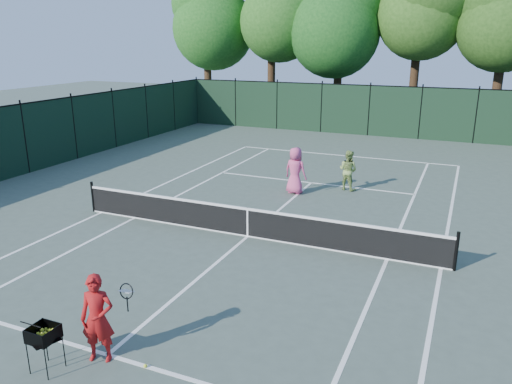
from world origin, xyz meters
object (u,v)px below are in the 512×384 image
at_px(loose_ball_near_cart, 145,366).
at_px(player_pink, 295,171).
at_px(coach, 98,318).
at_px(player_green, 348,170).
at_px(ball_hopper, 43,334).
at_px(loose_ball_midcourt, 85,300).

bearing_deg(loose_ball_near_cart, player_pink, 95.23).
distance_m(coach, player_pink, 11.29).
bearing_deg(player_green, player_pink, 53.51).
relative_size(coach, player_pink, 0.94).
height_order(coach, ball_hopper, coach).
distance_m(player_pink, player_green, 2.15).
xyz_separation_m(ball_hopper, loose_ball_midcourt, (-1.08, 2.17, -0.70)).
xyz_separation_m(player_green, ball_hopper, (-2.27, -13.21, -0.05)).
bearing_deg(loose_ball_midcourt, coach, -41.38).
distance_m(player_green, ball_hopper, 13.40).
bearing_deg(loose_ball_midcourt, player_pink, 80.63).
distance_m(player_green, loose_ball_midcourt, 11.55).
relative_size(player_pink, loose_ball_midcourt, 26.35).
height_order(player_pink, loose_ball_midcourt, player_pink).
bearing_deg(player_pink, coach, 100.87).
bearing_deg(coach, loose_ball_midcourt, 118.57).
distance_m(coach, loose_ball_near_cart, 1.22).
xyz_separation_m(player_pink, loose_ball_near_cart, (1.02, -11.19, -0.86)).
distance_m(player_green, loose_ball_near_cart, 12.50).
xyz_separation_m(player_pink, loose_ball_midcourt, (-1.61, -9.76, -0.86)).
height_order(player_green, loose_ball_near_cart, player_green).
bearing_deg(player_green, coach, 99.88).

